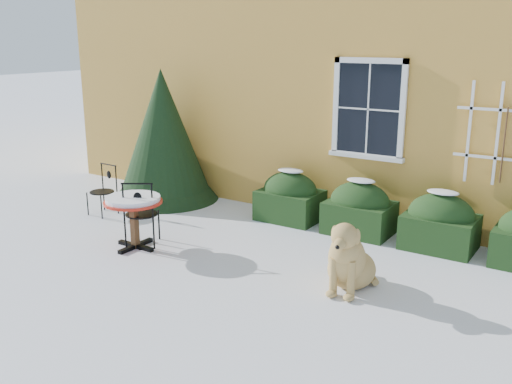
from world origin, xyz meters
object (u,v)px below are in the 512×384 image
Objects in this scene: patio_chair_far at (103,190)px; evergreen_shrub at (164,148)px; dog at (349,261)px; patio_chair_near at (141,213)px; bistro_table at (133,205)px.

evergreen_shrub is at bearing 81.54° from patio_chair_far.
patio_chair_far is 5.07m from dog.
evergreen_shrub is at bearing 151.58° from dog.
dog is at bearing -22.03° from evergreen_shrub.
patio_chair_far is 0.82× the size of dog.
evergreen_shrub reaches higher than patio_chair_near.
patio_chair_far is (-1.70, 0.80, -0.07)m from patio_chair_near.
patio_chair_near is at bearing -23.25° from patio_chair_far.
evergreen_shrub is at bearing -88.11° from patio_chair_near.
bistro_table is 0.22m from patio_chair_near.
patio_chair_near is at bearing -56.09° from evergreen_shrub.
bistro_table is at bearing -179.92° from dog.
bistro_table is 0.79× the size of dog.
dog reaches higher than patio_chair_far.
evergreen_shrub reaches higher than dog.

